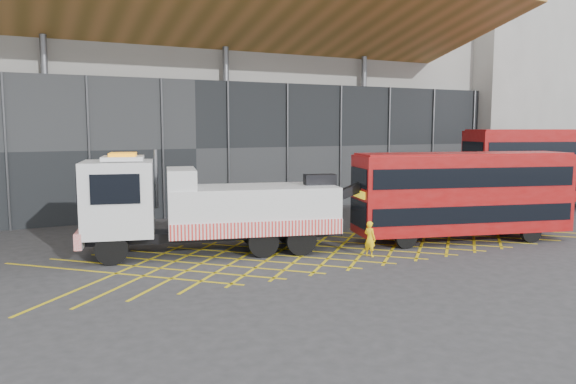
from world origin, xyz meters
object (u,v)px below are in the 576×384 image
recovery_truck (203,206)px  worker (370,239)px  bus_second (561,165)px  bus_towed (462,192)px

recovery_truck → worker: recovery_truck is taller
recovery_truck → bus_second: bearing=19.3°
recovery_truck → bus_second: bus_second is taller
bus_towed → recovery_truck: bearing=-179.2°
bus_second → worker: 20.06m
recovery_truck → bus_second: size_ratio=0.96×
recovery_truck → bus_towed: (11.47, -3.02, 0.28)m
bus_second → worker: size_ratio=8.73×
bus_towed → bus_second: bearing=35.8°
recovery_truck → worker: 7.01m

